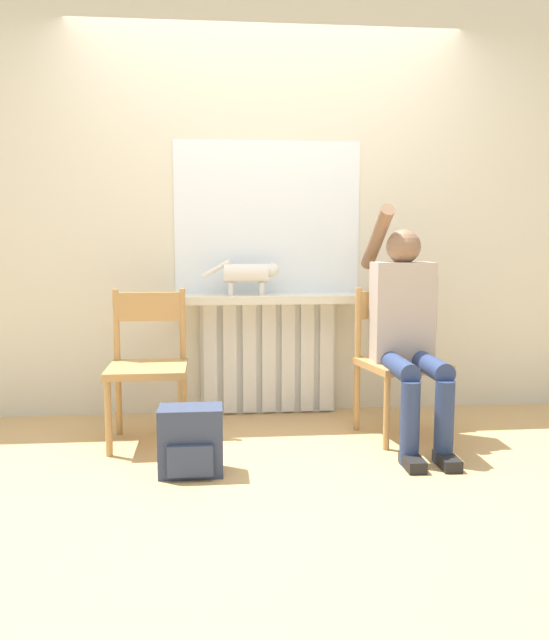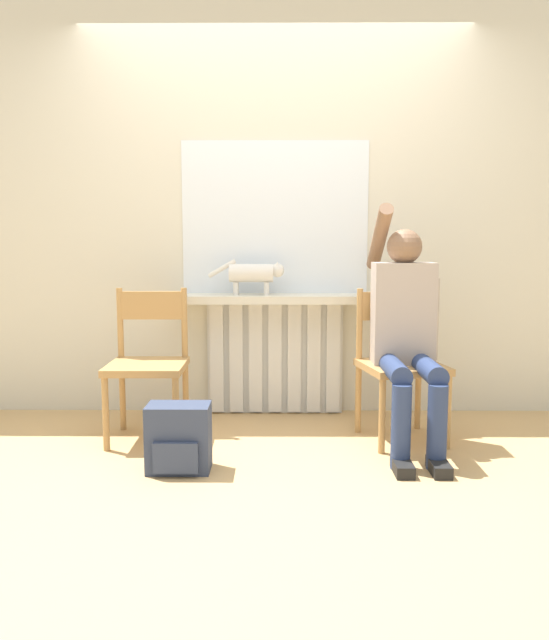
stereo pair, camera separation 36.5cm
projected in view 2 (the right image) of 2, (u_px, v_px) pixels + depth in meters
The scene contains 10 objects.
ground_plane at pixel (273, 476), 3.03m from camera, with size 12.00×12.00×0.00m, color tan.
wall_with_window at pixel (275, 209), 4.08m from camera, with size 7.00×0.06×2.70m.
radiator at pixel (275, 357), 4.13m from camera, with size 0.89×0.08×0.75m.
windowsill at pixel (275, 299), 3.99m from camera, with size 1.26×0.28×0.05m.
window_glass at pixel (275, 218), 4.06m from camera, with size 1.21×0.01×0.98m.
chair_left at pixel (148, 361), 3.58m from camera, with size 0.44×0.44×0.86m.
chair_right at pixel (399, 362), 3.57m from camera, with size 0.51×0.51×0.86m.
person at pixel (406, 327), 3.43m from camera, with size 0.36×1.02×1.34m.
cat at pixel (254, 274), 3.96m from camera, with size 0.49×0.12×0.23m.
backpack at pixel (179, 438), 3.09m from camera, with size 0.31×0.22×0.34m.
Camera 2 is at (0.03, -2.91, 1.13)m, focal length 35.00 mm.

